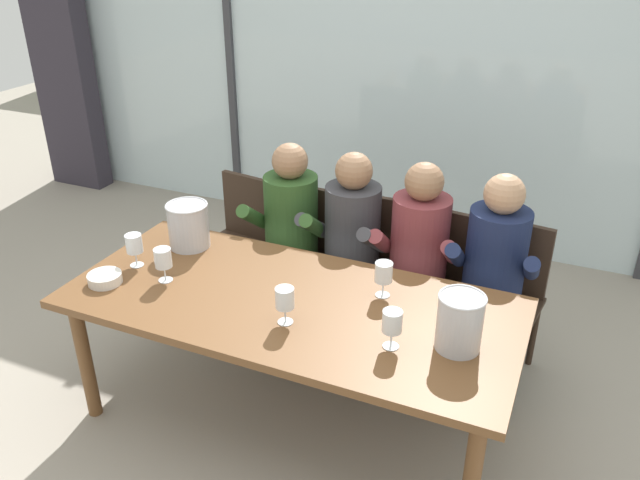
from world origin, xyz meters
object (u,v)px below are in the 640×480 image
object	(u,v)px
person_charcoal_jacket	(346,242)
wine_glass_by_left_taster	(285,299)
person_olive_shirt	(287,230)
ice_bucket_secondary	(460,322)
wine_glass_near_bucket	(384,274)
person_navy_polo	(492,271)
wine_glass_center_pour	(134,244)
chair_center	(363,258)
wine_glass_by_right_taster	(163,259)
chair_near_curtain	(242,234)
ice_bucket_primary	(188,225)
tasting_bowl	(105,278)
chair_near_window_right	(502,289)
wine_glass_spare_empty	(392,323)
chair_right_of_center	(424,272)
person_maroon_top	(416,256)
dining_table	(290,312)
chair_left_of_center	(292,245)

from	to	relation	value
person_charcoal_jacket	wine_glass_by_left_taster	world-z (taller)	person_charcoal_jacket
person_olive_shirt	ice_bucket_secondary	xyz separation A→B (m)	(1.19, -0.80, 0.18)
wine_glass_near_bucket	person_navy_polo	bearing A→B (deg)	51.97
wine_glass_center_pour	chair_center	bearing A→B (deg)	46.08
chair_center	wine_glass_by_right_taster	xyz separation A→B (m)	(-0.67, -1.00, 0.34)
chair_near_curtain	wine_glass_by_left_taster	bearing A→B (deg)	-43.02
ice_bucket_primary	tasting_bowl	xyz separation A→B (m)	(-0.16, -0.50, -0.10)
chair_near_window_right	wine_glass_spare_empty	bearing A→B (deg)	-99.10
wine_glass_by_left_taster	tasting_bowl	bearing A→B (deg)	-177.01
ice_bucket_primary	wine_glass_by_right_taster	world-z (taller)	ice_bucket_primary
chair_near_curtain	wine_glass_spare_empty	distance (m)	1.73
tasting_bowl	chair_right_of_center	bearing A→B (deg)	40.54
ice_bucket_primary	person_navy_polo	bearing A→B (deg)	17.20
wine_glass_by_left_taster	ice_bucket_secondary	bearing A→B (deg)	9.52
chair_center	person_maroon_top	xyz separation A→B (m)	(0.36, -0.16, 0.17)
wine_glass_near_bucket	ice_bucket_primary	bearing A→B (deg)	176.75
person_navy_polo	wine_glass_by_left_taster	bearing A→B (deg)	-130.84
person_maroon_top	wine_glass_center_pour	size ratio (longest dim) A/B	6.78
wine_glass_center_pour	tasting_bowl	bearing A→B (deg)	-98.22
ice_bucket_secondary	dining_table	bearing A→B (deg)	176.30
chair_near_window_right	wine_glass_by_right_taster	bearing A→B (deg)	-139.31
chair_near_curtain	chair_left_of_center	world-z (taller)	same
chair_left_of_center	person_navy_polo	distance (m)	1.26
person_olive_shirt	tasting_bowl	size ratio (longest dim) A/B	7.19
wine_glass_by_right_taster	dining_table	bearing A→B (deg)	7.76
dining_table	wine_glass_by_left_taster	bearing A→B (deg)	-70.11
tasting_bowl	person_charcoal_jacket	bearing A→B (deg)	48.01
chair_left_of_center	tasting_bowl	size ratio (longest dim) A/B	5.24
person_charcoal_jacket	wine_glass_spare_empty	world-z (taller)	person_charcoal_jacket
wine_glass_by_right_taster	wine_glass_by_left_taster	bearing A→B (deg)	-7.12
person_olive_shirt	ice_bucket_primary	world-z (taller)	person_olive_shirt
tasting_bowl	wine_glass_center_pour	distance (m)	0.23
chair_center	wine_glass_by_right_taster	size ratio (longest dim) A/B	4.95
person_olive_shirt	wine_glass_spare_empty	bearing A→B (deg)	-48.44
chair_center	wine_glass_by_left_taster	world-z (taller)	wine_glass_by_left_taster
ice_bucket_primary	wine_glass_by_left_taster	distance (m)	0.92
ice_bucket_secondary	person_charcoal_jacket	bearing A→B (deg)	135.21
person_maroon_top	wine_glass_by_right_taster	distance (m)	1.34
person_olive_shirt	person_charcoal_jacket	bearing A→B (deg)	-4.20
chair_near_window_right	person_charcoal_jacket	xyz separation A→B (m)	(-0.87, -0.14, 0.17)
chair_near_curtain	wine_glass_by_right_taster	distance (m)	1.05
wine_glass_near_bucket	dining_table	bearing A→B (deg)	-151.27
dining_table	person_charcoal_jacket	xyz separation A→B (m)	(-0.01, 0.75, 0.02)
person_olive_shirt	person_navy_polo	xyz separation A→B (m)	(1.20, -0.00, 0.00)
chair_left_of_center	wine_glass_spare_empty	distance (m)	1.47
chair_center	tasting_bowl	size ratio (longest dim) A/B	5.24
person_maroon_top	wine_glass_near_bucket	world-z (taller)	person_maroon_top
dining_table	wine_glass_spare_empty	distance (m)	0.60
tasting_bowl	person_maroon_top	bearing A→B (deg)	37.16
chair_near_window_right	person_maroon_top	size ratio (longest dim) A/B	0.73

